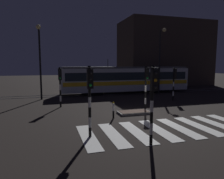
{
  "coord_description": "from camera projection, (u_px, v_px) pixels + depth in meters",
  "views": [
    {
      "loc": [
        -6.08,
        -12.67,
        3.48
      ],
      "look_at": [
        -1.14,
        4.07,
        1.4
      ],
      "focal_mm": 33.37,
      "sensor_mm": 36.0,
      "label": 1
    }
  ],
  "objects": [
    {
      "name": "traffic_light_corner_near_left",
      "position": [
        90.0,
        91.0,
        9.72
      ],
      "size": [
        0.36,
        0.42,
        3.43
      ],
      "color": "black",
      "rests_on": "ground"
    },
    {
      "name": "bollard_island_edge",
      "position": [
        113.0,
        110.0,
        13.49
      ],
      "size": [
        0.12,
        0.12,
        1.11
      ],
      "color": "black",
      "rests_on": "ground"
    },
    {
      "name": "crosswalk_zebra",
      "position": [
        168.0,
        129.0,
        11.35
      ],
      "size": [
        9.61,
        3.85,
        0.02
      ],
      "color": "silver",
      "rests_on": "ground"
    },
    {
      "name": "rail_far",
      "position": [
        103.0,
        93.0,
        25.63
      ],
      "size": [
        80.0,
        0.12,
        0.03
      ],
      "primitive_type": "cube",
      "color": "#59595E",
      "rests_on": "ground"
    },
    {
      "name": "tram",
      "position": [
        126.0,
        79.0,
        25.54
      ],
      "size": [
        15.92,
        2.58,
        4.15
      ],
      "color": "silver",
      "rests_on": "ground"
    },
    {
      "name": "rail_near",
      "position": [
        106.0,
        95.0,
        24.26
      ],
      "size": [
        80.0,
        0.12,
        0.03
      ],
      "primitive_type": "cube",
      "color": "#59595E",
      "rests_on": "ground"
    },
    {
      "name": "traffic_island",
      "position": [
        134.0,
        112.0,
        14.88
      ],
      "size": [
        2.28,
        1.15,
        0.18
      ],
      "color": "slate",
      "rests_on": "ground"
    },
    {
      "name": "building_backdrop",
      "position": [
        164.0,
        54.0,
        36.12
      ],
      "size": [
        14.76,
        8.0,
        10.73
      ],
      "primitive_type": "cube",
      "color": "#382D28",
      "rests_on": "ground"
    },
    {
      "name": "traffic_light_corner_far_right",
      "position": [
        174.0,
        79.0,
        20.04
      ],
      "size": [
        0.36,
        0.42,
        3.22
      ],
      "color": "black",
      "rests_on": "ground"
    },
    {
      "name": "traffic_light_median_centre",
      "position": [
        146.0,
        81.0,
        15.69
      ],
      "size": [
        0.36,
        0.42,
        3.38
      ],
      "color": "black",
      "rests_on": "ground"
    },
    {
      "name": "street_lamp_trackside_left",
      "position": [
        40.0,
        54.0,
        20.25
      ],
      "size": [
        0.44,
        1.21,
        7.21
      ],
      "color": "black",
      "rests_on": "ground"
    },
    {
      "name": "traffic_light_corner_far_left",
      "position": [
        60.0,
        81.0,
        16.88
      ],
      "size": [
        0.36,
        0.42,
        3.29
      ],
      "color": "black",
      "rests_on": "ground"
    },
    {
      "name": "street_lamp_trackside_right",
      "position": [
        161.0,
        54.0,
        24.51
      ],
      "size": [
        0.44,
        1.21,
        7.63
      ],
      "color": "black",
      "rests_on": "ground"
    },
    {
      "name": "traffic_light_kerb_mid_left",
      "position": [
        153.0,
        94.0,
        8.69
      ],
      "size": [
        0.36,
        0.42,
        3.46
      ],
      "color": "black",
      "rests_on": "ground"
    },
    {
      "name": "ground_plane",
      "position": [
        145.0,
        116.0,
        14.19
      ],
      "size": [
        120.0,
        120.0,
        0.0
      ],
      "primitive_type": "plane",
      "color": "black"
    }
  ]
}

